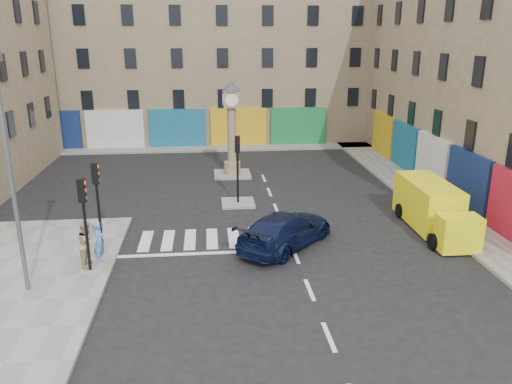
{
  "coord_description": "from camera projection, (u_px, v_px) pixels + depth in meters",
  "views": [
    {
      "loc": [
        -3.56,
        -18.09,
        8.94
      ],
      "look_at": [
        -1.41,
        3.8,
        2.0
      ],
      "focal_mm": 35.0,
      "sensor_mm": 36.0,
      "label": 1
    }
  ],
  "objects": [
    {
      "name": "traffic_light_island",
      "position": [
        237.0,
        158.0,
        26.81
      ],
      "size": [
        0.28,
        0.22,
        3.7
      ],
      "color": "black",
      "rests_on": "island_near"
    },
    {
      "name": "yellow_van",
      "position": [
        432.0,
        208.0,
        23.72
      ],
      "size": [
        2.11,
        6.04,
        2.19
      ],
      "rotation": [
        0.0,
        0.0,
        -0.01
      ],
      "color": "#FFF115",
      "rests_on": "ground"
    },
    {
      "name": "navy_sedan",
      "position": [
        286.0,
        230.0,
        21.88
      ],
      "size": [
        5.17,
        5.38,
        1.54
      ],
      "primitive_type": "imported",
      "rotation": [
        0.0,
        0.0,
        2.4
      ],
      "color": "black",
      "rests_on": "ground"
    },
    {
      "name": "island_far",
      "position": [
        232.0,
        174.0,
        33.27
      ],
      "size": [
        2.4,
        2.4,
        0.12
      ],
      "primitive_type": "cube",
      "color": "gray",
      "rests_on": "ground"
    },
    {
      "name": "traffic_light_left_far",
      "position": [
        97.0,
        191.0,
        21.09
      ],
      "size": [
        0.28,
        0.22,
        3.7
      ],
      "color": "black",
      "rests_on": "sidewalk_left"
    },
    {
      "name": "pedestrian_tan",
      "position": [
        87.0,
        244.0,
        19.64
      ],
      "size": [
        0.74,
        0.93,
        1.85
      ],
      "primitive_type": "imported",
      "rotation": [
        0.0,
        0.0,
        1.61
      ],
      "color": "tan",
      "rests_on": "sidewalk_left"
    },
    {
      "name": "island_near",
      "position": [
        238.0,
        203.0,
        27.57
      ],
      "size": [
        1.8,
        1.8,
        0.12
      ],
      "primitive_type": "cube",
      "color": "gray",
      "rests_on": "ground"
    },
    {
      "name": "sidewalk_far",
      "position": [
        203.0,
        148.0,
        40.86
      ],
      "size": [
        32.0,
        2.4,
        0.15
      ],
      "primitive_type": "cube",
      "color": "gray",
      "rests_on": "ground"
    },
    {
      "name": "traffic_light_left_near",
      "position": [
        84.0,
        210.0,
        18.81
      ],
      "size": [
        0.28,
        0.22,
        3.7
      ],
      "color": "black",
      "rests_on": "sidewalk_left"
    },
    {
      "name": "lamp_post",
      "position": [
        9.0,
        165.0,
        16.65
      ],
      "size": [
        0.5,
        0.25,
        8.3
      ],
      "color": "#595B60",
      "rests_on": "sidewalk_left"
    },
    {
      "name": "sidewalk_right",
      "position": [
        410.0,
        187.0,
        30.46
      ],
      "size": [
        2.6,
        30.0,
        0.15
      ],
      "primitive_type": "cube",
      "color": "gray",
      "rests_on": "ground"
    },
    {
      "name": "pedestrian_blue",
      "position": [
        99.0,
        242.0,
        19.91
      ],
      "size": [
        0.51,
        0.7,
        1.77
      ],
      "primitive_type": "imported",
      "rotation": [
        0.0,
        0.0,
        1.43
      ],
      "color": "#5B88D0",
      "rests_on": "sidewalk_left"
    },
    {
      "name": "building_far",
      "position": [
        200.0,
        40.0,
        43.83
      ],
      "size": [
        32.0,
        10.0,
        17.0
      ],
      "primitive_type": "cube",
      "color": "#89775B",
      "rests_on": "ground"
    },
    {
      "name": "clock_pillar",
      "position": [
        232.0,
        122.0,
        32.21
      ],
      "size": [
        1.2,
        1.2,
        6.1
      ],
      "color": "#9B8A65",
      "rests_on": "island_far"
    },
    {
      "name": "ground",
      "position": [
        300.0,
        266.0,
        20.19
      ],
      "size": [
        120.0,
        120.0,
        0.0
      ],
      "primitive_type": "plane",
      "color": "black",
      "rests_on": "ground"
    }
  ]
}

